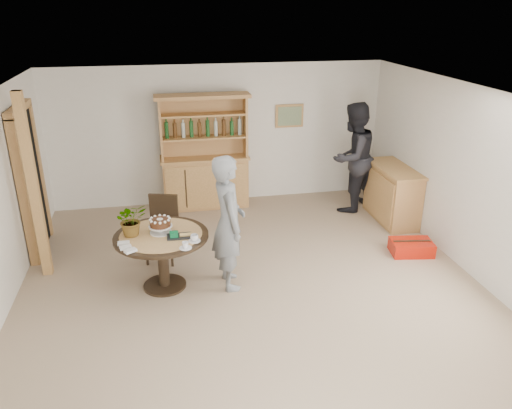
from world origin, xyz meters
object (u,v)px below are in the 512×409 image
(sideboard, at_px, (392,194))
(dining_chair, at_px, (163,224))
(dining_table, at_px, (162,245))
(red_suitcase, at_px, (411,247))
(adult_person, at_px, (352,158))
(hutch, at_px, (205,170))
(teen_boy, at_px, (228,223))

(sideboard, distance_m, dining_chair, 3.90)
(dining_table, xyz_separation_m, red_suitcase, (3.63, 0.23, -0.50))
(dining_table, relative_size, adult_person, 0.62)
(red_suitcase, bearing_deg, sideboard, 87.99)
(hutch, distance_m, red_suitcase, 3.78)
(hutch, bearing_deg, dining_table, -106.99)
(adult_person, bearing_deg, sideboard, 99.31)
(teen_boy, distance_m, red_suitcase, 2.90)
(dining_table, distance_m, teen_boy, 0.90)
(sideboard, xyz_separation_m, dining_table, (-3.87, -1.46, 0.13))
(adult_person, bearing_deg, dining_table, -0.52)
(hutch, relative_size, red_suitcase, 3.11)
(dining_table, height_order, dining_chair, dining_chair)
(dining_chair, relative_size, red_suitcase, 1.44)
(dining_table, distance_m, red_suitcase, 3.67)
(dining_table, height_order, teen_boy, teen_boy)
(hutch, height_order, adult_person, hutch)
(sideboard, distance_m, teen_boy, 3.42)
(hutch, relative_size, dining_chair, 2.16)
(hutch, xyz_separation_m, red_suitcase, (2.80, -2.47, -0.59))
(teen_boy, relative_size, red_suitcase, 2.71)
(adult_person, distance_m, red_suitcase, 2.04)
(dining_table, relative_size, red_suitcase, 1.83)
(hutch, height_order, red_suitcase, hutch)
(dining_table, xyz_separation_m, teen_boy, (0.85, -0.10, 0.28))
(teen_boy, height_order, red_suitcase, teen_boy)
(dining_chair, height_order, red_suitcase, dining_chair)
(hutch, relative_size, teen_boy, 1.15)
(dining_table, bearing_deg, red_suitcase, 3.61)
(dining_chair, xyz_separation_m, teen_boy, (0.83, -0.93, 0.35))
(dining_chair, distance_m, teen_boy, 1.29)
(dining_table, relative_size, dining_chair, 1.27)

